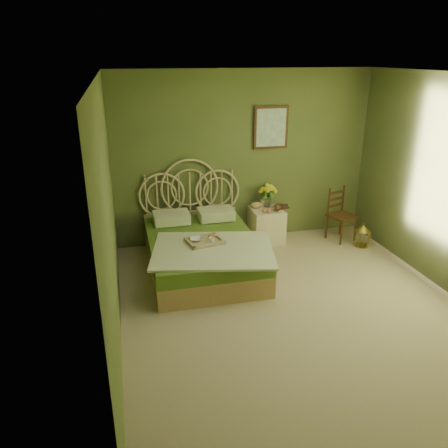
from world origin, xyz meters
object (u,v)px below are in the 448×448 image
object	(u,v)px
bed	(202,249)
chair	(341,211)
birdcage	(362,236)
nightstand	(267,220)

from	to	relation	value
bed	chair	size ratio (longest dim) A/B	2.56
bed	birdcage	bearing A→B (deg)	3.54
bed	chair	distance (m)	2.42
birdcage	nightstand	bearing A→B (deg)	158.34
birdcage	chair	bearing A→B (deg)	117.16
nightstand	chair	distance (m)	1.19
chair	birdcage	xyz separation A→B (m)	(0.20, -0.39, -0.30)
bed	nightstand	world-z (taller)	bed
bed	birdcage	size ratio (longest dim) A/B	6.28
birdcage	bed	bearing A→B (deg)	-176.46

